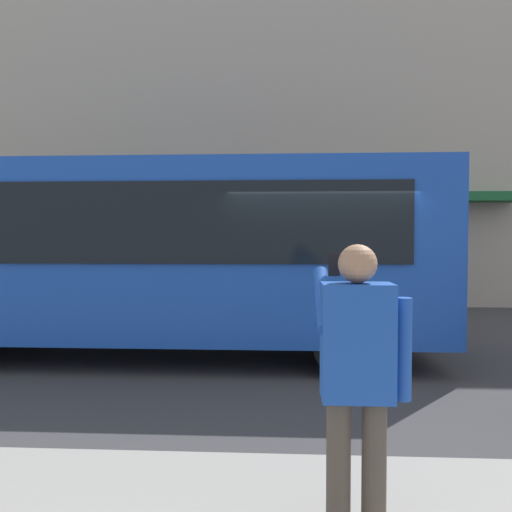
% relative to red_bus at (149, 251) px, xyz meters
% --- Properties ---
extents(ground_plane, '(60.00, 60.00, 0.00)m').
position_rel_red_bus_xyz_m(ground_plane, '(-2.65, 0.32, -1.68)').
color(ground_plane, '#38383A').
extents(building_facade_far, '(28.00, 1.55, 12.00)m').
position_rel_red_bus_xyz_m(building_facade_far, '(-2.66, -6.47, 4.30)').
color(building_facade_far, '#A89E8E').
rests_on(building_facade_far, ground_plane).
extents(red_bus, '(9.05, 2.54, 3.08)m').
position_rel_red_bus_xyz_m(red_bus, '(0.00, 0.00, 0.00)').
color(red_bus, '#1947AD').
rests_on(red_bus, ground_plane).
extents(pedestrian_photographer, '(0.53, 0.52, 1.70)m').
position_rel_red_bus_xyz_m(pedestrian_photographer, '(-2.55, 4.94, -0.54)').
color(pedestrian_photographer, '#4C4238').
rests_on(pedestrian_photographer, sidewalk_curb).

